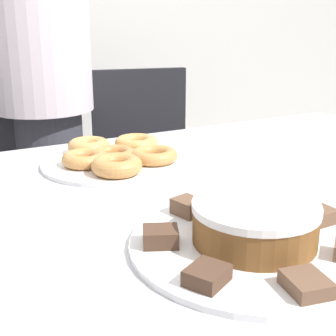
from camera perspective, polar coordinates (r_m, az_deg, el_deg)
The scene contains 18 objects.
table at distance 0.95m, azimuth -0.08°, elevation -7.75°, with size 1.89×1.03×0.74m.
person_standing at distance 1.82m, azimuth -15.01°, elevation 8.66°, with size 0.37×0.37×1.56m.
office_chair_right at distance 1.91m, azimuth -2.35°, elevation -2.59°, with size 0.52×0.52×0.89m.
plate_cake at distance 0.75m, azimuth 10.38°, elevation -9.13°, with size 0.39×0.39×0.01m.
plate_donuts at distance 1.14m, azimuth -6.65°, elevation 0.68°, with size 0.35×0.35×0.01m.
frosted_cake at distance 0.73m, azimuth 10.54°, elevation -6.52°, with size 0.19×0.19×0.06m.
lamington_0 at distance 0.87m, azimuth 10.29°, elevation -3.76°, with size 0.07×0.07×0.03m.
lamington_1 at distance 0.82m, azimuth 2.46°, elevation -4.73°, with size 0.05×0.06×0.03m.
lamington_2 at distance 0.72m, azimuth -0.91°, elevation -8.35°, with size 0.07×0.06×0.03m.
lamington_3 at distance 0.62m, azimuth 4.77°, elevation -12.89°, with size 0.07×0.07×0.02m.
lamington_4 at distance 0.63m, azimuth 16.52°, elevation -13.40°, with size 0.06×0.07×0.02m.
lamington_6 at distance 0.83m, azimuth 18.16°, elevation -5.56°, with size 0.05×0.04×0.02m.
donut_0 at distance 1.14m, azimuth -6.69°, elevation 1.62°, with size 0.11×0.11×0.03m.
donut_1 at distance 1.11m, azimuth -10.10°, elevation 1.12°, with size 0.11×0.11×0.03m.
donut_2 at distance 1.04m, azimuth -6.26°, elevation 0.32°, with size 0.11×0.11×0.04m.
donut_3 at distance 1.12m, azimuth -1.72°, elevation 1.57°, with size 0.11×0.11×0.03m.
donut_4 at distance 1.24m, azimuth -3.89°, elevation 3.07°, with size 0.11×0.11×0.03m.
donut_5 at distance 1.21m, azimuth -9.62°, elevation 2.64°, with size 0.11×0.11×0.04m.
Camera 1 is at (-0.41, -0.76, 1.08)m, focal length 50.00 mm.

